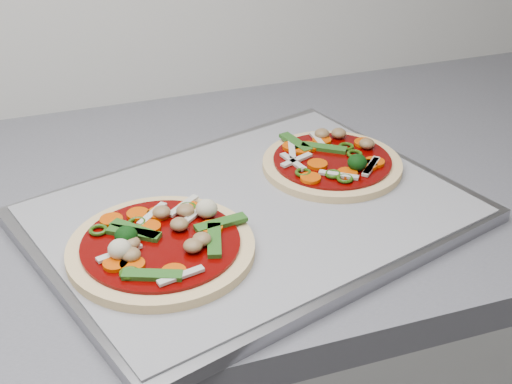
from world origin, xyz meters
name	(u,v)px	position (x,y,z in m)	size (l,w,h in m)	color
base_cabinet	(472,375)	(0.00, 1.30, 0.43)	(3.60, 0.60, 0.86)	#B9B9B7
baking_tray	(252,216)	(-0.44, 1.22, 0.91)	(0.48, 0.35, 0.02)	gray
parchment	(252,209)	(-0.44, 1.22, 0.92)	(0.46, 0.33, 0.00)	#939297
pizza_left	(161,245)	(-0.56, 1.17, 0.93)	(0.21, 0.21, 0.03)	#EBC289
pizza_right	(332,162)	(-0.31, 1.28, 0.93)	(0.25, 0.25, 0.03)	#EBC289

